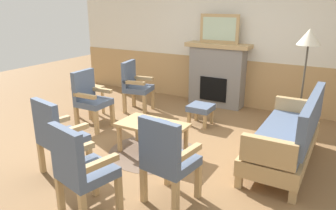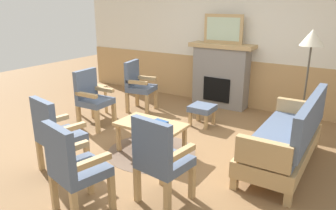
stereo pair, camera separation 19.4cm
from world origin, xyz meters
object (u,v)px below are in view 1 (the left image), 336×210
book_on_table (161,122)px  armchair_by_window_left (135,84)px  armchair_front_left (58,134)px  floor_lamp_by_couch (308,44)px  framed_picture (219,29)px  armchair_front_center (81,167)px  armchair_near_fireplace (90,97)px  side_table (88,93)px  couch (287,137)px  armchair_corner_left (167,157)px  coffee_table (152,127)px  fireplace (217,74)px  footstool (201,109)px

book_on_table → armchair_by_window_left: armchair_by_window_left is taller
armchair_by_window_left → armchair_front_left: size_ratio=1.00×
armchair_by_window_left → floor_lamp_by_couch: 3.14m
framed_picture → armchair_front_center: framed_picture is taller
armchair_near_fireplace → side_table: size_ratio=1.78×
couch → armchair_front_left: same height
couch → armchair_corner_left: size_ratio=1.84×
armchair_front_center → couch: bearing=53.9°
armchair_front_center → armchair_front_left: bearing=151.0°
coffee_table → fireplace: bearing=91.4°
coffee_table → floor_lamp_by_couch: 2.72m
armchair_by_window_left → armchair_front_center: (1.47, -2.95, 0.00)m
couch → armchair_front_center: size_ratio=1.84×
couch → footstool: (-1.58, 0.78, -0.11)m
coffee_table → armchair_front_left: armchair_front_left is taller
framed_picture → side_table: framed_picture is taller
couch → floor_lamp_by_couch: (-0.05, 1.30, 1.05)m
fireplace → couch: (1.78, -1.97, -0.26)m
framed_picture → armchair_corner_left: framed_picture is taller
couch → armchair_corner_left: bearing=-121.3°
fireplace → footstool: bearing=-80.8°
fireplace → floor_lamp_by_couch: size_ratio=0.77×
framed_picture → armchair_by_window_left: size_ratio=0.82×
armchair_front_center → floor_lamp_by_couch: 3.84m
armchair_by_window_left → armchair_front_left: 2.57m
coffee_table → framed_picture: bearing=91.4°
fireplace → armchair_near_fireplace: size_ratio=1.33×
armchair_front_left → armchair_by_window_left: bearing=104.3°
fireplace → armchair_front_center: size_ratio=1.33×
couch → armchair_front_center: (-1.54, -2.12, 0.14)m
couch → floor_lamp_by_couch: floor_lamp_by_couch is taller
armchair_front_left → armchair_corner_left: 1.46m
couch → floor_lamp_by_couch: size_ratio=1.07×
fireplace → armchair_front_left: fireplace is taller
fireplace → armchair_near_fireplace: (-1.37, -2.24, -0.11)m
couch → armchair_front_left: 2.90m
armchair_corner_left → armchair_by_window_left: bearing=131.7°
footstool → coffee_table: bearing=-95.6°
book_on_table → armchair_front_center: armchair_front_center is taller
armchair_by_window_left → footstool: bearing=-2.4°
book_on_table → armchair_corner_left: 1.23m
armchair_near_fireplace → armchair_by_window_left: (0.13, 1.10, 0.00)m
book_on_table → armchair_corner_left: armchair_corner_left is taller
couch → armchair_corner_left: (-0.92, -1.52, 0.14)m
framed_picture → footstool: (0.19, -1.20, -1.28)m
armchair_front_center → floor_lamp_by_couch: (1.49, 3.42, 0.91)m
armchair_near_fireplace → armchair_corner_left: same height
framed_picture → book_on_table: bearing=-86.3°
armchair_near_fireplace → fireplace: bearing=58.5°
coffee_table → floor_lamp_by_couch: floor_lamp_by_couch is taller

